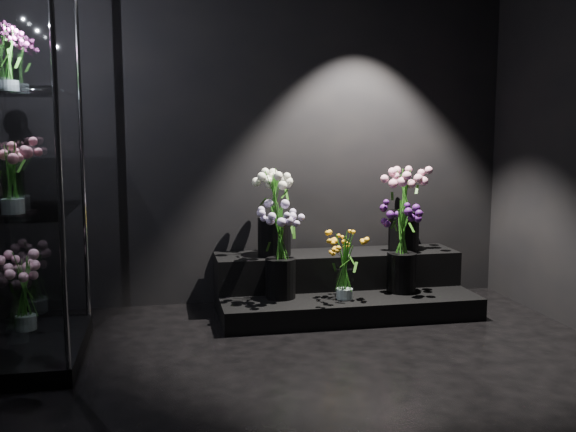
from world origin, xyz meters
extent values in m
plane|color=black|center=(0.00, 0.00, 0.00)|extent=(4.00, 4.00, 0.00)
plane|color=black|center=(0.00, 2.00, 1.40)|extent=(4.00, 0.00, 4.00)
cube|color=black|center=(0.53, 1.52, 0.08)|extent=(1.93, 0.86, 0.16)
cube|color=black|center=(0.53, 1.73, 0.30)|extent=(1.93, 0.43, 0.27)
cube|color=black|center=(-1.66, 0.91, 0.05)|extent=(0.65, 1.08, 0.11)
cube|color=white|center=(-1.66, 0.91, 0.91)|extent=(0.59, 1.02, 0.01)
cube|color=white|center=(-1.66, 0.91, 1.61)|extent=(0.59, 1.02, 0.01)
cylinder|color=white|center=(0.47, 1.30, 0.27)|extent=(0.13, 0.13, 0.23)
cylinder|color=black|center=(0.01, 1.44, 0.31)|extent=(0.22, 0.22, 0.30)
cylinder|color=black|center=(0.96, 1.43, 0.31)|extent=(0.22, 0.22, 0.30)
cylinder|color=black|center=(0.02, 1.70, 0.58)|extent=(0.26, 0.26, 0.30)
cylinder|color=black|center=(1.08, 1.71, 0.59)|extent=(0.25, 0.25, 0.32)
cylinder|color=white|center=(-1.66, 0.72, 1.05)|extent=(0.14, 0.14, 0.25)
cylinder|color=white|center=(-1.70, 1.02, 1.72)|extent=(0.12, 0.12, 0.19)
cylinder|color=white|center=(-1.71, 1.16, 0.25)|extent=(0.14, 0.14, 0.28)
camera|label=1|loc=(-0.83, -3.12, 1.39)|focal=40.00mm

